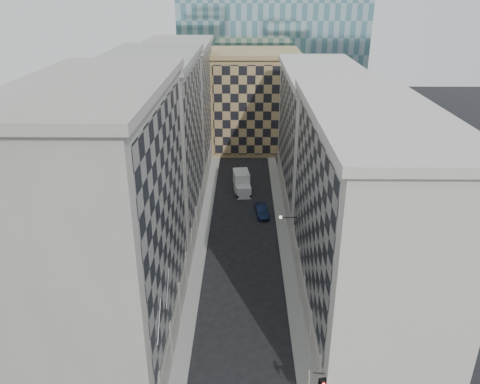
{
  "coord_description": "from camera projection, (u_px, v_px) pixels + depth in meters",
  "views": [
    {
      "loc": [
        0.15,
        -22.64,
        29.9
      ],
      "look_at": [
        -0.23,
        13.81,
        13.77
      ],
      "focal_mm": 35.0,
      "sensor_mm": 36.0,
      "label": 1
    }
  ],
  "objects": [
    {
      "name": "sidewalk_west",
      "position": [
        202.0,
        238.0,
        60.26
      ],
      "size": [
        1.5,
        100.0,
        0.15
      ],
      "primitive_type": "cube",
      "color": "gray",
      "rests_on": "ground"
    },
    {
      "name": "sidewalk_east",
      "position": [
        284.0,
        239.0,
        60.16
      ],
      "size": [
        1.5,
        100.0,
        0.15
      ],
      "primitive_type": "cube",
      "color": "gray",
      "rests_on": "ground"
    },
    {
      "name": "bldg_left_a",
      "position": [
        109.0,
        227.0,
        38.18
      ],
      "size": [
        10.8,
        22.8,
        23.7
      ],
      "color": "gray",
      "rests_on": "ground"
    },
    {
      "name": "bldg_left_b",
      "position": [
        157.0,
        148.0,
        58.5
      ],
      "size": [
        10.8,
        22.8,
        22.7
      ],
      "color": "gray",
      "rests_on": "ground"
    },
    {
      "name": "bldg_left_c",
      "position": [
        180.0,
        109.0,
        78.82
      ],
      "size": [
        10.8,
        22.8,
        21.7
      ],
      "color": "gray",
      "rests_on": "ground"
    },
    {
      "name": "bldg_right_a",
      "position": [
        363.0,
        222.0,
        42.24
      ],
      "size": [
        10.8,
        26.8,
        20.7
      ],
      "color": "beige",
      "rests_on": "ground"
    },
    {
      "name": "bldg_right_b",
      "position": [
        319.0,
        138.0,
        67.12
      ],
      "size": [
        10.8,
        28.8,
        19.7
      ],
      "color": "beige",
      "rests_on": "ground"
    },
    {
      "name": "tan_block",
      "position": [
        254.0,
        100.0,
        91.05
      ],
      "size": [
        16.8,
        14.8,
        18.8
      ],
      "color": "tan",
      "rests_on": "ground"
    },
    {
      "name": "church_tower",
      "position": [
        245.0,
        1.0,
        96.88
      ],
      "size": [
        7.2,
        7.2,
        51.5
      ],
      "color": "#2E2824",
      "rests_on": "ground"
    },
    {
      "name": "flagpoles_left",
      "position": [
        164.0,
        304.0,
        35.11
      ],
      "size": [
        0.1,
        6.33,
        2.33
      ],
      "color": "gray",
      "rests_on": "ground"
    },
    {
      "name": "bracket_lamp",
      "position": [
        282.0,
        217.0,
        52.2
      ],
      "size": [
        1.98,
        0.36,
        0.36
      ],
      "color": "black",
      "rests_on": "ground"
    },
    {
      "name": "box_truck",
      "position": [
        242.0,
        184.0,
        73.58
      ],
      "size": [
        3.01,
        5.93,
        3.12
      ],
      "rotation": [
        0.0,
        0.0,
        0.13
      ],
      "color": "silver",
      "rests_on": "ground"
    },
    {
      "name": "dark_car",
      "position": [
        262.0,
        211.0,
        66.17
      ],
      "size": [
        2.1,
        4.6,
        1.46
      ],
      "primitive_type": "imported",
      "rotation": [
        0.0,
        0.0,
        0.13
      ],
      "color": "#0F1B39",
      "rests_on": "ground"
    },
    {
      "name": "shop_sign",
      "position": [
        310.0,
        377.0,
        33.95
      ],
      "size": [
        1.21,
        0.77,
        0.85
      ],
      "rotation": [
        0.0,
        0.0,
        -0.12
      ],
      "color": "black",
      "rests_on": "ground"
    }
  ]
}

